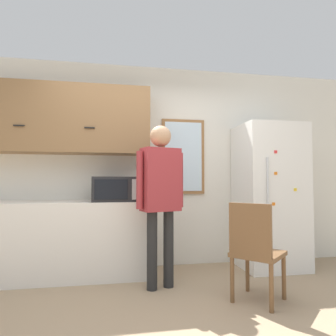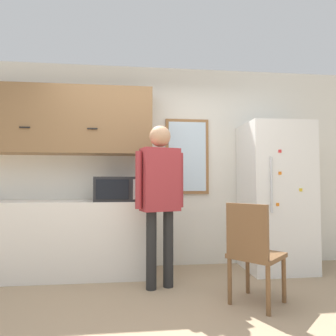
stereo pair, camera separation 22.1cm
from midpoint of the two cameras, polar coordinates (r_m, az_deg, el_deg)
name	(u,v)px [view 1 (the left image)]	position (r m, az deg, el deg)	size (l,w,h in m)	color
ground_plane	(166,330)	(2.58, -3.19, -28.42)	(16.00, 16.00, 0.00)	#9E8466
back_wall	(144,165)	(4.08, -6.16, 0.55)	(6.00, 0.06, 2.70)	silver
counter	(54,240)	(3.87, -22.43, -12.52)	(2.24, 0.62, 0.89)	silver
upper_cabinets	(58,119)	(4.01, -21.69, 8.61)	(2.24, 0.39, 0.84)	olive
microwave	(115,189)	(3.65, -11.71, -3.94)	(0.53, 0.43, 0.29)	#232326
person	(161,188)	(3.22, -3.41, -3.85)	(0.53, 0.33, 1.73)	black
refrigerator	(270,196)	(4.16, 17.35, -5.08)	(0.80, 0.72, 1.88)	white
chair	(255,248)	(2.96, 14.08, -14.51)	(0.60, 0.60, 0.93)	brown
window	(183,157)	(4.12, 1.36, 2.21)	(0.59, 0.05, 1.03)	olive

